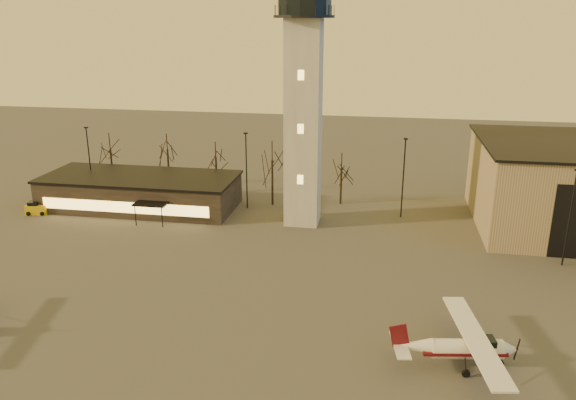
{
  "coord_description": "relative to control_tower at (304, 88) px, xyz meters",
  "views": [
    {
      "loc": [
        9.64,
        -34.41,
        23.99
      ],
      "look_at": [
        1.21,
        13.0,
        8.35
      ],
      "focal_mm": 35.0,
      "sensor_mm": 36.0,
      "label": 1
    }
  ],
  "objects": [
    {
      "name": "cessna_front",
      "position": [
        16.29,
        -27.71,
        -15.17
      ],
      "size": [
        9.77,
        12.3,
        3.38
      ],
      "rotation": [
        0.0,
        0.0,
        0.16
      ],
      "color": "silver",
      "rests_on": "ground"
    },
    {
      "name": "ground",
      "position": [
        0.0,
        -30.0,
        -16.33
      ],
      "size": [
        220.0,
        220.0,
        0.0
      ],
      "primitive_type": "plane",
      "color": "#3E3C3A",
      "rests_on": "ground"
    },
    {
      "name": "control_tower",
      "position": [
        0.0,
        0.0,
        0.0
      ],
      "size": [
        6.8,
        6.8,
        32.6
      ],
      "color": "#989590",
      "rests_on": "ground"
    },
    {
      "name": "terminal",
      "position": [
        -21.99,
        1.98,
        -14.17
      ],
      "size": [
        25.4,
        12.2,
        4.3
      ],
      "color": "black",
      "rests_on": "ground"
    },
    {
      "name": "service_cart",
      "position": [
        -34.05,
        -3.01,
        -15.69
      ],
      "size": [
        2.84,
        2.06,
        1.67
      ],
      "rotation": [
        0.0,
        0.0,
        0.18
      ],
      "color": "gold",
      "rests_on": "ground"
    },
    {
      "name": "tree_row",
      "position": [
        -13.7,
        9.16,
        -10.39
      ],
      "size": [
        37.2,
        9.2,
        8.8
      ],
      "color": "black",
      "rests_on": "ground"
    },
    {
      "name": "light_poles",
      "position": [
        0.5,
        1.0,
        -10.92
      ],
      "size": [
        58.5,
        12.25,
        10.14
      ],
      "color": "black",
      "rests_on": "ground"
    }
  ]
}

